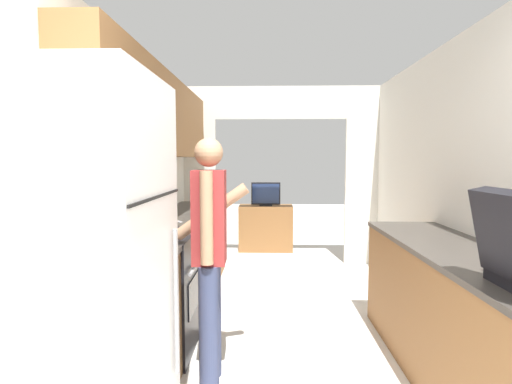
{
  "coord_description": "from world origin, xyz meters",
  "views": [
    {
      "loc": [
        -0.18,
        -1.13,
        1.49
      ],
      "look_at": [
        -0.27,
        2.04,
        1.23
      ],
      "focal_mm": 28.0,
      "sensor_mm": 36.0,
      "label": 1
    }
  ],
  "objects": [
    {
      "name": "television",
      "position": [
        -0.21,
        5.27,
        0.92
      ],
      "size": [
        0.47,
        0.16,
        0.38
      ],
      "color": "black",
      "rests_on": "tv_cabinet"
    },
    {
      "name": "person",
      "position": [
        -0.56,
        1.42,
        0.87
      ],
      "size": [
        0.52,
        0.38,
        1.62
      ],
      "rotation": [
        0.0,
        0.0,
        1.6
      ],
      "color": "#384266",
      "rests_on": "ground_plane"
    },
    {
      "name": "knife",
      "position": [
        -1.03,
        2.47,
        0.91
      ],
      "size": [
        0.14,
        0.3,
        0.02
      ],
      "rotation": [
        0.0,
        0.0,
        0.59
      ],
      "color": "#B7B7BC",
      "rests_on": "counter_left"
    },
    {
      "name": "wall_far_with_doorway",
      "position": [
        0.0,
        4.53,
        1.46
      ],
      "size": [
        3.14,
        0.06,
        2.5
      ],
      "color": "silver",
      "rests_on": "ground_plane"
    },
    {
      "name": "refrigerator",
      "position": [
        -1.01,
        0.56,
        0.92
      ],
      "size": [
        0.74,
        0.76,
        1.84
      ],
      "color": "white",
      "rests_on": "ground_plane"
    },
    {
      "name": "wall_left",
      "position": [
        -1.32,
        2.07,
        1.53
      ],
      "size": [
        0.38,
        6.9,
        2.5
      ],
      "color": "silver",
      "rests_on": "ground_plane"
    },
    {
      "name": "counter_left",
      "position": [
        -1.07,
        2.84,
        0.45
      ],
      "size": [
        0.62,
        3.36,
        0.91
      ],
      "color": "brown",
      "rests_on": "ground_plane"
    },
    {
      "name": "wall_right",
      "position": [
        1.4,
        1.65,
        1.25
      ],
      "size": [
        0.06,
        6.9,
        2.5
      ],
      "color": "silver",
      "rests_on": "ground_plane"
    },
    {
      "name": "tv_cabinet",
      "position": [
        -0.21,
        5.32,
        0.37
      ],
      "size": [
        0.87,
        0.42,
        0.74
      ],
      "color": "brown",
      "rests_on": "ground_plane"
    },
    {
      "name": "range_oven",
      "position": [
        -1.06,
        1.89,
        0.46
      ],
      "size": [
        0.66,
        0.76,
        1.05
      ],
      "color": "black",
      "rests_on": "ground_plane"
    },
    {
      "name": "counter_right",
      "position": [
        1.07,
        1.39,
        0.45
      ],
      "size": [
        0.62,
        2.39,
        0.91
      ],
      "color": "brown",
      "rests_on": "ground_plane"
    }
  ]
}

